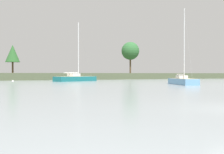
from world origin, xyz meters
name	(u,v)px	position (x,y,z in m)	size (l,w,h in m)	color
far_shore_bank	(22,76)	(0.00, 87.84, 0.88)	(250.29, 59.89, 1.76)	#4C563D
sailboat_teal	(76,80)	(6.30, 46.61, 0.29)	(10.14, 6.75, 13.17)	#196B70
sailboat_skyblue	(183,83)	(15.36, 23.14, 0.24)	(4.14, 7.53, 11.51)	#669ECC
mooring_buoy_white	(13,81)	(-5.88, 50.23, 0.08)	(0.43, 0.43, 0.48)	white
shore_tree_inland_c	(13,54)	(-2.91, 89.65, 8.43)	(4.80, 4.80, 9.66)	brown
shore_tree_inland_a	(130,51)	(42.46, 89.78, 10.87)	(7.28, 7.28, 12.79)	brown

